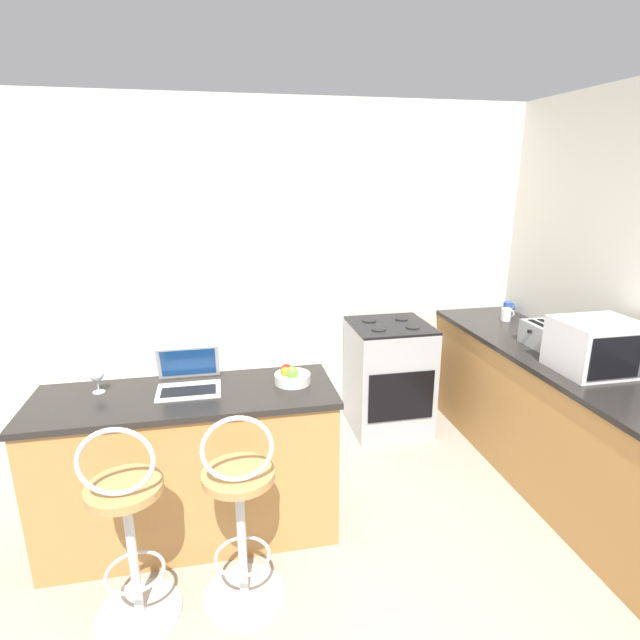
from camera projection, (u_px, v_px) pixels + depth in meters
wall_back at (260, 270)px, 3.99m from camera, size 12.00×0.06×2.60m
breakfast_bar at (191, 466)px, 2.83m from camera, size 1.63×0.58×0.89m
counter_right at (570, 428)px, 3.25m from camera, size 0.67×2.82×0.89m
bar_stool_near at (129, 529)px, 2.26m from camera, size 0.40×0.40×1.05m
bar_stool_far at (240, 514)px, 2.35m from camera, size 0.40×0.40×1.05m
laptop at (189, 378)px, 2.78m from camera, size 0.34×0.29×0.22m
microwave at (597, 346)px, 2.99m from camera, size 0.46×0.40×0.31m
toaster at (542, 335)px, 3.43m from camera, size 0.20×0.29×0.17m
stove_range at (388, 376)px, 4.09m from camera, size 0.62×0.61×0.90m
mug_blue at (508, 308)px, 4.26m from camera, size 0.09×0.07×0.10m
mug_white at (506, 314)px, 4.06m from camera, size 0.10×0.08×0.10m
fruit_bowl at (291, 376)px, 2.84m from camera, size 0.21×0.21×0.11m
wine_glass_tall at (97, 375)px, 2.70m from camera, size 0.08×0.08×0.14m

